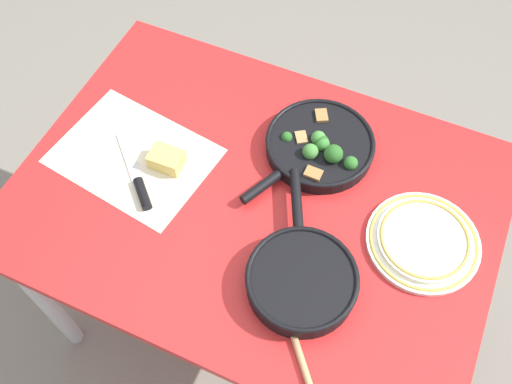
% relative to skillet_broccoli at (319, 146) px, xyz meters
% --- Properties ---
extents(ground_plane, '(14.00, 14.00, 0.00)m').
position_rel_skillet_broccoli_xyz_m(ground_plane, '(0.09, 0.18, -0.76)').
color(ground_plane, slate).
extents(dining_table_red, '(1.14, 0.82, 0.73)m').
position_rel_skillet_broccoli_xyz_m(dining_table_red, '(0.09, 0.18, -0.11)').
color(dining_table_red, red).
rests_on(dining_table_red, ground_plane).
extents(skillet_broccoli, '(0.27, 0.37, 0.07)m').
position_rel_skillet_broccoli_xyz_m(skillet_broccoli, '(0.00, 0.00, 0.00)').
color(skillet_broccoli, black).
rests_on(skillet_broccoli, dining_table_red).
extents(skillet_eggs, '(0.25, 0.38, 0.05)m').
position_rel_skillet_broccoli_xyz_m(skillet_eggs, '(-0.09, 0.35, 0.00)').
color(skillet_eggs, black).
rests_on(skillet_eggs, dining_table_red).
extents(wooden_spoon, '(0.26, 0.30, 0.02)m').
position_rel_skillet_broccoli_xyz_m(wooden_spoon, '(-0.13, 0.48, -0.02)').
color(wooden_spoon, tan).
rests_on(wooden_spoon, dining_table_red).
extents(parchment_sheet, '(0.41, 0.33, 0.00)m').
position_rel_skillet_broccoli_xyz_m(parchment_sheet, '(0.42, 0.20, -0.02)').
color(parchment_sheet, beige).
rests_on(parchment_sheet, dining_table_red).
extents(grater_knife, '(0.19, 0.19, 0.02)m').
position_rel_skillet_broccoli_xyz_m(grater_knife, '(0.37, 0.27, -0.02)').
color(grater_knife, silver).
rests_on(grater_knife, dining_table_red).
extents(cheese_block, '(0.08, 0.06, 0.04)m').
position_rel_skillet_broccoli_xyz_m(cheese_block, '(0.33, 0.19, -0.00)').
color(cheese_block, '#E0C15B').
rests_on(cheese_block, dining_table_red).
extents(dinner_plate_stack, '(0.26, 0.26, 0.03)m').
position_rel_skillet_broccoli_xyz_m(dinner_plate_stack, '(-0.31, 0.14, -0.01)').
color(dinner_plate_stack, silver).
rests_on(dinner_plate_stack, dining_table_red).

